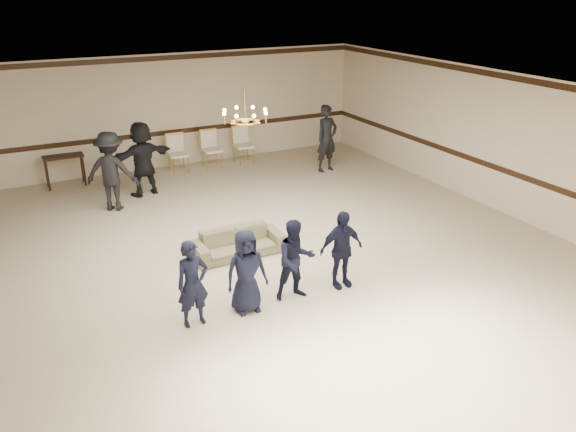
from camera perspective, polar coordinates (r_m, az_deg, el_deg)
name	(u,v)px	position (r m, az deg, el deg)	size (l,w,h in m)	color
room	(268,184)	(10.52, -1.96, 3.14)	(12.01, 14.01, 3.21)	beige
chair_rail	(164,133)	(17.02, -12.16, 8.04)	(12.00, 0.02, 0.14)	black
crown_molding	(158,58)	(16.65, -12.76, 14.99)	(12.00, 0.02, 0.14)	black
chandelier	(245,105)	(11.07, -4.31, 10.91)	(0.94, 0.94, 0.89)	gold
boy_a	(193,284)	(9.06, -9.42, -6.65)	(0.52, 0.34, 1.42)	black
boy_b	(246,271)	(9.33, -4.16, -5.50)	(0.69, 0.45, 1.42)	black
boy_c	(296,260)	(9.67, 0.76, -4.38)	(0.69, 0.54, 1.42)	black
boy_d	(341,249)	(10.08, 5.29, -3.31)	(0.83, 0.35, 1.42)	black
settee	(238,242)	(11.39, -4.96, -2.63)	(1.81, 0.71, 0.53)	#616041
adult_left	(111,171)	(14.01, -17.10, 4.24)	(1.21, 0.70, 1.88)	black
adult_mid	(142,159)	(14.83, -14.23, 5.53)	(1.74, 0.56, 1.88)	black
adult_right	(327,138)	(16.32, 3.87, 7.67)	(0.69, 0.45, 1.88)	black
banquet_chair_left	(178,154)	(16.52, -10.84, 6.04)	(0.52, 0.52, 1.07)	#ECE2C6
banquet_chair_mid	(212,150)	(16.81, -7.56, 6.53)	(0.52, 0.52, 1.07)	#ECE2C6
banquet_chair_right	(244,145)	(17.16, -4.41, 6.98)	(0.52, 0.52, 1.07)	#ECE2C6
console_table	(65,171)	(16.21, -21.21, 4.19)	(1.01, 0.43, 0.85)	black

